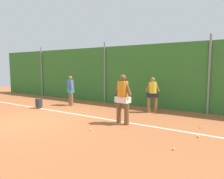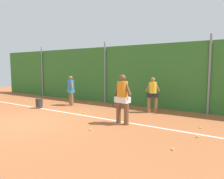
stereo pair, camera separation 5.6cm
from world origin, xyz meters
The scene contains 22 objects.
ground_plane centered at (0.00, 1.64, 0.00)m, with size 30.73×30.73×0.00m, color #A85B33.
hedge_fence_backdrop centered at (0.00, 5.58, 1.68)m, with size 19.97×0.25×3.36m, color #33702D.
fence_post_left centered at (-5.76, 5.40, 1.82)m, with size 0.10×0.10×3.64m, color gray.
fence_post_center centered at (0.00, 5.40, 1.82)m, with size 0.10×0.10×3.64m, color gray.
fence_post_right centered at (5.76, 5.40, 1.82)m, with size 0.10×0.10×3.64m, color gray.
court_baseline_paint centered at (0.00, 2.07, 0.00)m, with size 14.60×0.10×0.01m, color white.
player_foreground_near centered at (3.29, 1.82, 1.06)m, with size 0.86×0.40×1.88m.
player_midcourt centered at (-1.10, 3.61, 0.93)m, with size 0.71×0.49×1.67m.
player_backcourt_far centered at (3.49, 4.33, 0.95)m, with size 0.59×0.53×1.68m.
ball_hopper centered at (-1.97, 2.11, 0.29)m, with size 0.36×0.36×0.51m.
tennis_ball_0 centered at (-4.35, 2.99, 0.03)m, with size 0.07×0.07×0.07m, color #CCDB33.
tennis_ball_1 centered at (0.90, 2.39, 0.03)m, with size 0.07×0.07×0.07m, color #CCDB33.
tennis_ball_2 centered at (-4.26, 1.85, 0.03)m, with size 0.07×0.07×0.07m, color #CCDB33.
tennis_ball_3 centered at (-3.04, 4.98, 0.03)m, with size 0.07×0.07×0.07m, color #CCDB33.
tennis_ball_4 centered at (-0.19, 2.85, 0.03)m, with size 0.07×0.07×0.07m, color #CCDB33.
tennis_ball_5 centered at (-2.97, 1.45, 0.03)m, with size 0.07×0.07×0.07m, color #CCDB33.
tennis_ball_6 centered at (2.80, 0.49, 0.03)m, with size 0.07×0.07×0.07m, color #CCDB33.
tennis_ball_7 centered at (5.67, 0.34, 0.03)m, with size 0.07×0.07×0.07m, color #CCDB33.
tennis_ball_8 centered at (-4.94, 3.60, 0.03)m, with size 0.07×0.07×0.07m, color #CCDB33.
tennis_ball_9 centered at (5.91, 2.81, 0.03)m, with size 0.07×0.07×0.07m, color #CCDB33.
tennis_ball_10 centered at (6.02, 1.72, 0.03)m, with size 0.07×0.07×0.07m, color #CCDB33.
tennis_ball_11 centered at (-0.51, 4.52, 0.03)m, with size 0.07×0.07×0.07m, color #CCDB33.
Camera 1 is at (7.14, -4.93, 2.16)m, focal length 33.32 mm.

